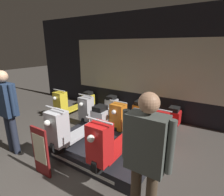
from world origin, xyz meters
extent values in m
plane|color=#423D38|center=(0.00, 0.00, 0.00)|extent=(30.00, 30.00, 0.00)
cube|color=black|center=(0.00, 3.68, 1.60)|extent=(8.90, 0.08, 3.20)
cube|color=beige|center=(0.00, 3.63, 1.55)|extent=(4.89, 0.01, 1.70)
cube|color=black|center=(0.36, 1.09, 0.12)|extent=(2.14, 1.30, 0.24)
cube|color=silver|center=(0.36, 0.44, 0.11)|extent=(1.49, 0.01, 0.06)
cylinder|color=black|center=(-0.12, 0.41, 0.40)|extent=(0.09, 0.33, 0.33)
cylinder|color=black|center=(-0.12, 1.77, 0.40)|extent=(0.09, 0.33, 0.33)
cube|color=#BCBCC1|center=(-0.12, 1.09, 0.39)|extent=(0.32, 1.27, 0.05)
cube|color=#BCBCC1|center=(-0.12, 0.43, 0.75)|extent=(0.34, 0.30, 0.66)
cube|color=#BCBCC1|center=(-0.12, 1.75, 0.49)|extent=(0.35, 0.35, 0.38)
cube|color=black|center=(-0.12, 1.74, 0.74)|extent=(0.26, 0.31, 0.12)
cylinder|color=silver|center=(-0.12, 0.42, 1.13)|extent=(0.48, 0.03, 0.03)
sphere|color=white|center=(-0.12, 0.23, 0.93)|extent=(0.11, 0.11, 0.11)
cylinder|color=black|center=(0.84, 0.41, 0.40)|extent=(0.09, 0.33, 0.33)
cylinder|color=black|center=(0.84, 1.77, 0.40)|extent=(0.09, 0.33, 0.33)
cube|color=red|center=(0.84, 1.09, 0.39)|extent=(0.32, 1.27, 0.05)
cube|color=red|center=(0.84, 0.43, 0.75)|extent=(0.34, 0.30, 0.66)
cube|color=red|center=(0.84, 1.75, 0.49)|extent=(0.35, 0.35, 0.38)
cube|color=black|center=(0.84, 1.74, 0.74)|extent=(0.26, 0.31, 0.12)
cylinder|color=silver|center=(0.84, 0.42, 1.13)|extent=(0.48, 0.03, 0.03)
sphere|color=white|center=(0.84, 0.23, 0.93)|extent=(0.11, 0.11, 0.11)
cylinder|color=black|center=(-1.84, 1.97, 0.17)|extent=(0.09, 0.33, 0.33)
cylinder|color=black|center=(-1.84, 3.34, 0.17)|extent=(0.09, 0.33, 0.33)
cube|color=yellow|center=(-1.84, 2.66, 0.16)|extent=(0.32, 1.27, 0.05)
cube|color=yellow|center=(-1.84, 2.00, 0.51)|extent=(0.34, 0.30, 0.66)
cube|color=yellow|center=(-1.84, 3.32, 0.25)|extent=(0.35, 0.35, 0.38)
cube|color=black|center=(-1.84, 3.31, 0.50)|extent=(0.26, 0.31, 0.12)
cylinder|color=silver|center=(-1.84, 1.99, 0.90)|extent=(0.48, 0.03, 0.03)
sphere|color=white|center=(-1.84, 1.79, 0.69)|extent=(0.11, 0.11, 0.11)
cylinder|color=black|center=(-0.80, 1.97, 0.17)|extent=(0.09, 0.33, 0.33)
cylinder|color=black|center=(-0.80, 3.34, 0.17)|extent=(0.09, 0.33, 0.33)
cube|color=#BCBCC1|center=(-0.80, 2.66, 0.16)|extent=(0.32, 1.27, 0.05)
cube|color=#BCBCC1|center=(-0.80, 2.00, 0.51)|extent=(0.34, 0.30, 0.66)
cube|color=#BCBCC1|center=(-0.80, 3.32, 0.25)|extent=(0.35, 0.35, 0.38)
cube|color=black|center=(-0.80, 3.31, 0.50)|extent=(0.26, 0.31, 0.12)
cylinder|color=silver|center=(-0.80, 1.99, 0.90)|extent=(0.48, 0.03, 0.03)
sphere|color=white|center=(-0.80, 1.79, 0.69)|extent=(0.11, 0.11, 0.11)
cylinder|color=black|center=(0.25, 1.97, 0.17)|extent=(0.09, 0.33, 0.33)
cylinder|color=black|center=(0.25, 3.34, 0.17)|extent=(0.09, 0.33, 0.33)
cube|color=orange|center=(0.25, 2.66, 0.16)|extent=(0.32, 1.27, 0.05)
cube|color=orange|center=(0.25, 2.00, 0.51)|extent=(0.34, 0.30, 0.66)
cube|color=orange|center=(0.25, 3.32, 0.25)|extent=(0.35, 0.35, 0.38)
cube|color=black|center=(0.25, 3.31, 0.50)|extent=(0.26, 0.31, 0.12)
cylinder|color=silver|center=(0.25, 1.99, 0.90)|extent=(0.48, 0.03, 0.03)
sphere|color=white|center=(0.25, 1.79, 0.69)|extent=(0.11, 0.11, 0.11)
cylinder|color=black|center=(1.29, 1.97, 0.17)|extent=(0.09, 0.33, 0.33)
cylinder|color=black|center=(1.29, 3.34, 0.17)|extent=(0.09, 0.33, 0.33)
cube|color=red|center=(1.29, 2.66, 0.16)|extent=(0.32, 1.27, 0.05)
cube|color=red|center=(1.29, 2.00, 0.51)|extent=(0.34, 0.30, 0.66)
cube|color=red|center=(1.29, 3.32, 0.25)|extent=(0.35, 0.35, 0.38)
cube|color=black|center=(1.29, 3.31, 0.50)|extent=(0.26, 0.31, 0.12)
cylinder|color=silver|center=(1.29, 1.99, 0.90)|extent=(0.48, 0.03, 0.03)
sphere|color=white|center=(1.29, 1.79, 0.69)|extent=(0.11, 0.11, 0.11)
cylinder|color=#232838|center=(-1.35, 0.17, 0.42)|extent=(0.13, 0.13, 0.84)
cylinder|color=#232838|center=(-1.16, 0.17, 0.42)|extent=(0.13, 0.13, 0.84)
cube|color=#1E2D47|center=(-1.26, 0.17, 1.17)|extent=(0.42, 0.23, 0.67)
cylinder|color=#1E2D47|center=(-1.01, 0.17, 1.20)|extent=(0.08, 0.08, 0.61)
sphere|color=tan|center=(-1.26, 0.17, 1.64)|extent=(0.23, 0.23, 0.23)
cylinder|color=#473828|center=(1.59, 0.17, 0.42)|extent=(0.13, 0.13, 0.84)
cube|color=#474C47|center=(1.69, 0.17, 1.17)|extent=(0.44, 0.25, 0.66)
cylinder|color=#474C47|center=(1.43, 0.17, 1.20)|extent=(0.08, 0.08, 0.61)
cylinder|color=#474C47|center=(1.95, 0.17, 1.20)|extent=(0.08, 0.08, 0.61)
sphere|color=#A87A5B|center=(1.69, 0.17, 1.63)|extent=(0.23, 0.23, 0.23)
cube|color=maroon|center=(-0.14, 0.06, 0.45)|extent=(0.38, 0.04, 0.90)
cube|color=beige|center=(-0.14, 0.03, 0.52)|extent=(0.31, 0.01, 0.54)
camera|label=1|loc=(2.28, -1.47, 2.20)|focal=28.00mm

